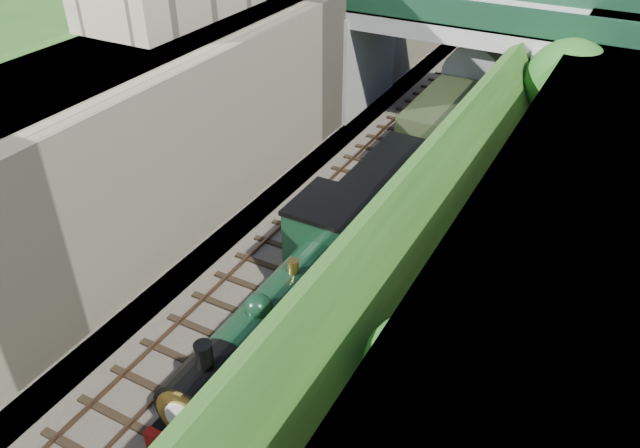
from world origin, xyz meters
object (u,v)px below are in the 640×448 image
(tree, at_px, (571,85))
(tender, at_px, (389,204))
(road_bridge, at_px, (479,54))
(locomotive, at_px, (292,312))

(tree, height_order, tender, tree)
(road_bridge, xyz_separation_m, tender, (0.26, -11.48, -2.46))
(tree, height_order, locomotive, tree)
(locomotive, xyz_separation_m, tender, (-0.00, 7.36, -0.27))
(locomotive, bearing_deg, tender, 90.00)
(locomotive, bearing_deg, tree, 72.63)
(road_bridge, distance_m, tender, 11.74)
(road_bridge, relative_size, locomotive, 1.56)
(locomotive, distance_m, tender, 7.37)
(road_bridge, bearing_deg, tender, -88.72)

